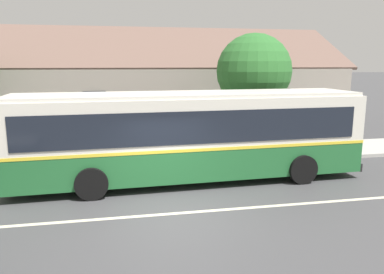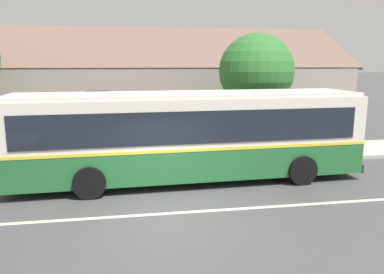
% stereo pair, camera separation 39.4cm
% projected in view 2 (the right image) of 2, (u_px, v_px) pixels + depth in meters
% --- Properties ---
extents(ground_plane, '(300.00, 300.00, 0.00)m').
position_uv_depth(ground_plane, '(170.00, 213.00, 10.25)').
color(ground_plane, '#424244').
extents(sidewalk_far, '(60.00, 3.00, 0.15)m').
position_uv_depth(sidewalk_far, '(155.00, 157.00, 16.04)').
color(sidewalk_far, '#ADAAA3').
rests_on(sidewalk_far, ground).
extents(lane_divider_stripe, '(60.00, 0.16, 0.01)m').
position_uv_depth(lane_divider_stripe, '(170.00, 213.00, 10.25)').
color(lane_divider_stripe, beige).
rests_on(lane_divider_stripe, ground).
extents(community_building, '(28.42, 9.87, 7.26)m').
position_uv_depth(community_building, '(104.00, 96.00, 23.22)').
color(community_building, gray).
rests_on(community_building, ground).
extents(transit_bus, '(12.06, 3.02, 3.07)m').
position_uv_depth(transit_bus, '(189.00, 134.00, 12.90)').
color(transit_bus, '#236633').
rests_on(transit_bus, ground).
extents(bench_down_street, '(1.60, 0.51, 0.94)m').
position_uv_depth(bench_down_street, '(78.00, 150.00, 15.28)').
color(bench_down_street, '#4C4C4C').
rests_on(bench_down_street, sidewalk_far).
extents(street_tree_primary, '(3.41, 3.41, 5.40)m').
position_uv_depth(street_tree_primary, '(258.00, 74.00, 17.04)').
color(street_tree_primary, '#4C3828').
rests_on(street_tree_primary, ground).
extents(bus_stop_sign, '(0.36, 0.07, 2.40)m').
position_uv_depth(bus_stop_sign, '(311.00, 121.00, 15.83)').
color(bus_stop_sign, gray).
rests_on(bus_stop_sign, sidewalk_far).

